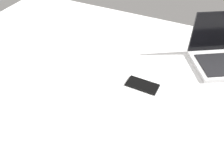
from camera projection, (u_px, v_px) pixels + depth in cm
name	position (u px, v px, depth cm)	size (l,w,h in cm)	color
bed_mattress	(95.00, 96.00, 112.38)	(180.00, 140.00, 18.00)	white
cell_phone	(142.00, 85.00, 104.62)	(6.80, 14.00, 0.80)	black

